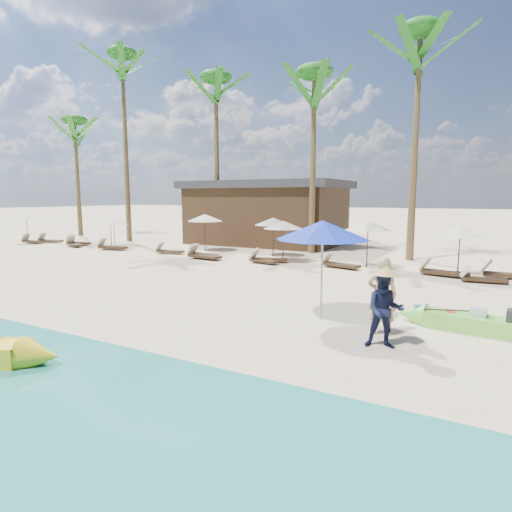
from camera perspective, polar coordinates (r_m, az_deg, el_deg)
The scene contains 34 objects.
ground at distance 11.10m, azimuth -3.59°, elevation -9.11°, with size 240.00×240.00×0.00m, color #F7E2B7.
wet_sand_strip at distance 7.65m, azimuth -25.11°, elevation -17.93°, with size 240.00×4.50×0.01m, color tan.
green_canoe at distance 11.67m, azimuth 29.44°, elevation -8.15°, with size 5.20×1.01×0.66m.
tourist at distance 10.52m, azimuth 16.46°, elevation -5.10°, with size 0.68×0.45×1.87m, color tan.
vendor_green at distance 9.64m, azimuth 16.79°, elevation -6.93°, with size 0.81×0.63×1.67m, color black.
blue_umbrella at distance 11.27m, azimuth 8.88°, elevation 3.43°, with size 2.45×2.45×2.64m.
resort_parasol_0 at distance 34.81m, azimuth -28.31°, elevation 4.63°, with size 1.97×1.97×2.03m.
lounger_0_left at distance 33.75m, azimuth -25.82°, elevation 1.95°, with size 1.89×0.91×0.62m.
lounger_0_right at distance 33.76m, azimuth -27.72°, elevation 1.82°, with size 1.77×0.66×0.59m.
resort_parasol_1 at distance 29.67m, azimuth -18.84°, elevation 4.50°, with size 1.83×1.83×1.89m.
lounger_1_left at distance 31.31m, azimuth -22.71°, elevation 1.72°, with size 1.83×0.61×0.62m.
lounger_1_right at distance 30.39m, azimuth -23.13°, elevation 1.52°, with size 1.82×1.10×0.59m.
resort_parasol_2 at distance 28.87m, azimuth -18.44°, elevation 4.34°, with size 1.78×1.78×1.83m.
lounger_2_left at distance 27.77m, azimuth -18.80°, elevation 1.22°, with size 1.95×0.94×0.64m.
resort_parasol_3 at distance 25.80m, azimuth -6.83°, elevation 5.08°, with size 2.15×2.15×2.22m.
lounger_3_left at distance 25.05m, azimuth -11.58°, elevation 0.74°, with size 1.74×0.74×0.57m.
lounger_3_right at distance 23.30m, azimuth -7.31°, elevation 0.34°, with size 1.85×0.78×0.61m.
resort_parasol_4 at distance 23.28m, azimuth 2.30°, elevation 4.62°, with size 2.06×2.06×2.12m.
lounger_4_left at distance 22.53m, azimuth -7.15°, elevation 0.14°, with size 2.01×0.78×0.67m.
lounger_4_right at distance 20.91m, azimuth 0.85°, elevation -0.51°, with size 1.69×0.81×0.55m.
resort_parasol_5 at distance 21.32m, azimuth 3.67°, elevation 4.18°, with size 2.01×2.01×2.07m.
lounger_5_left at distance 21.25m, azimuth 1.44°, elevation -0.31°, with size 1.93×1.14×0.63m.
resort_parasol_6 at distance 20.05m, azimuth 14.72°, elevation 3.94°, with size 2.10×2.10×2.16m.
lounger_6_left at distance 19.97m, azimuth 11.01°, elevation -0.99°, with size 1.90×0.99×0.62m.
lounger_6_right at distance 19.16m, azimuth 23.47°, elevation -1.85°, with size 1.98×0.93×0.65m.
resort_parasol_7 at distance 19.04m, azimuth 25.58°, elevation 2.96°, with size 2.00×2.00×2.06m.
lounger_7_left at distance 18.37m, azimuth 27.82°, elevation -2.60°, with size 1.68×0.70×0.55m.
lounger_7_right at distance 19.74m, azimuth 30.26°, elevation -2.00°, with size 1.93×0.61×0.65m.
palm_0 at distance 39.25m, azimuth -22.97°, elevation 14.42°, with size 2.08×2.08×9.90m.
palm_1 at distance 33.61m, azimuth -17.29°, elevation 20.59°, with size 2.08×2.08×13.60m.
palm_2 at distance 29.55m, azimuth -5.35°, elevation 19.46°, with size 2.08×2.08×11.33m.
palm_3 at distance 25.50m, azimuth 7.75°, elevation 19.91°, with size 2.08×2.08×10.52m.
palm_4 at distance 24.06m, azimuth 20.89°, elevation 22.36°, with size 2.08×2.08×11.70m.
pavilion_west at distance 29.81m, azimuth 1.38°, elevation 5.88°, with size 10.80×6.60×4.30m.
Camera 1 is at (5.69, -8.96, 3.24)m, focal length 30.00 mm.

